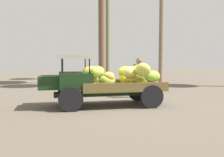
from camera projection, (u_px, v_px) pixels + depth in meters
ground_plane at (112, 105)px, 9.61m from camera, size 60.00×60.00×0.00m
truck at (102, 81)px, 9.36m from camera, size 4.66×2.64×1.85m
farmer at (139, 75)px, 11.33m from camera, size 0.53×0.49×1.77m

